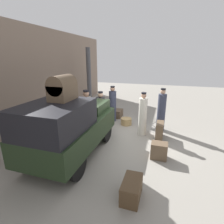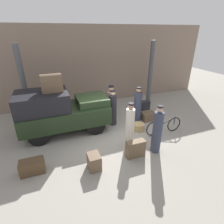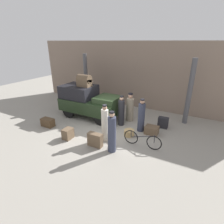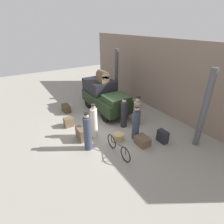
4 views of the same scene
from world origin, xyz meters
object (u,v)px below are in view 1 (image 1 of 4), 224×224
(conductor_in_dark_uniform, at_px, (87,110))
(trunk_on_truck_roof, at_px, (63,88))
(truck, at_px, (69,126))
(porter_with_bicycle, at_px, (143,116))
(bicycle, at_px, (142,113))
(suitcase_tan_flat, at_px, (160,130))
(suitcase_small_leather, at_px, (117,113))
(porter_carrying_trunk, at_px, (101,112))
(trunk_large_brown, at_px, (102,108))
(trunk_wicker_pale, at_px, (132,189))
(wicker_basket, at_px, (126,121))
(porter_lifting_near_truck, at_px, (161,111))
(suitcase_black_upright, at_px, (159,151))
(porter_standing_middle, at_px, (113,105))

(conductor_in_dark_uniform, relative_size, trunk_on_truck_roof, 2.13)
(truck, bearing_deg, porter_with_bicycle, -40.06)
(truck, distance_m, bicycle, 4.54)
(suitcase_tan_flat, distance_m, suitcase_small_leather, 3.04)
(porter_with_bicycle, relative_size, suitcase_tan_flat, 2.60)
(porter_carrying_trunk, relative_size, trunk_large_brown, 2.83)
(porter_carrying_trunk, xyz_separation_m, trunk_wicker_pale, (-3.56, -2.11, -0.56))
(bicycle, xyz_separation_m, wicker_basket, (-0.90, 0.63, -0.19))
(porter_carrying_trunk, distance_m, trunk_large_brown, 2.38)
(truck, distance_m, trunk_large_brown, 4.65)
(porter_lifting_near_truck, bearing_deg, porter_carrying_trunk, 106.46)
(porter_lifting_near_truck, bearing_deg, truck, 139.13)
(conductor_in_dark_uniform, bearing_deg, wicker_basket, -68.06)
(trunk_wicker_pale, bearing_deg, wicker_basket, 14.59)
(suitcase_black_upright, height_order, suitcase_small_leather, suitcase_black_upright)
(trunk_on_truck_roof, bearing_deg, suitcase_small_leather, -4.64)
(truck, xyz_separation_m, wicker_basket, (3.25, -1.10, -0.89))
(conductor_in_dark_uniform, distance_m, trunk_wicker_pale, 4.77)
(trunk_large_brown, bearing_deg, suitcase_black_upright, -138.83)
(suitcase_black_upright, bearing_deg, suitcase_tan_flat, 2.42)
(trunk_large_brown, distance_m, trunk_on_truck_roof, 5.18)
(wicker_basket, xyz_separation_m, porter_lifting_near_truck, (-0.15, -1.58, 0.71))
(truck, distance_m, suitcase_black_upright, 2.95)
(suitcase_black_upright, bearing_deg, trunk_on_truck_roof, 108.00)
(porter_lifting_near_truck, height_order, trunk_wicker_pale, porter_lifting_near_truck)
(bicycle, xyz_separation_m, suitcase_black_upright, (-3.45, -1.03, -0.09))
(porter_carrying_trunk, relative_size, suitcase_black_upright, 3.28)
(porter_standing_middle, height_order, trunk_large_brown, porter_standing_middle)
(wicker_basket, distance_m, porter_with_bicycle, 1.43)
(suitcase_tan_flat, height_order, trunk_large_brown, suitcase_tan_flat)
(trunk_large_brown, bearing_deg, suitcase_tan_flat, -124.88)
(porter_carrying_trunk, bearing_deg, suitcase_black_upright, -122.41)
(porter_standing_middle, height_order, conductor_in_dark_uniform, porter_standing_middle)
(bicycle, bearing_deg, porter_lifting_near_truck, -137.71)
(bicycle, distance_m, porter_with_bicycle, 1.87)
(porter_carrying_trunk, xyz_separation_m, conductor_in_dark_uniform, (0.20, 0.77, -0.02))
(suitcase_black_upright, bearing_deg, suitcase_small_leather, 34.43)
(conductor_in_dark_uniform, xyz_separation_m, suitcase_black_upright, (-1.86, -3.38, -0.51))
(bicycle, height_order, porter_standing_middle, porter_standing_middle)
(wicker_basket, distance_m, conductor_in_dark_uniform, 1.96)
(bicycle, bearing_deg, suitcase_small_leather, 87.90)
(porter_standing_middle, bearing_deg, wicker_basket, -112.70)
(suitcase_small_leather, bearing_deg, trunk_large_brown, 70.01)
(suitcase_black_upright, bearing_deg, trunk_large_brown, 41.17)
(porter_with_bicycle, bearing_deg, porter_standing_middle, 53.67)
(porter_lifting_near_truck, relative_size, trunk_large_brown, 3.06)
(trunk_wicker_pale, xyz_separation_m, trunk_on_truck_roof, (1.01, 2.26, 2.04))
(conductor_in_dark_uniform, xyz_separation_m, trunk_wicker_pale, (-3.76, -2.88, -0.54))
(porter_carrying_trunk, distance_m, suitcase_black_upright, 3.14)
(bicycle, relative_size, porter_with_bicycle, 0.98)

